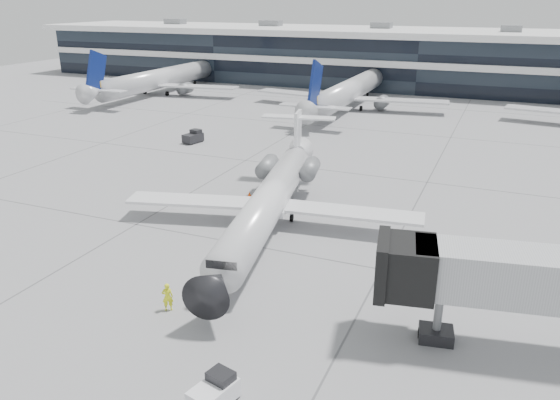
% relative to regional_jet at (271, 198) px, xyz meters
% --- Properties ---
extents(ground, '(220.00, 220.00, 0.00)m').
position_rel_regional_jet_xyz_m(ground, '(-0.08, -4.08, -2.35)').
color(ground, gray).
rests_on(ground, ground).
extents(terminal, '(170.00, 22.00, 10.00)m').
position_rel_regional_jet_xyz_m(terminal, '(-0.08, 77.92, 2.65)').
color(terminal, black).
rests_on(terminal, ground).
extents(bg_jet_left, '(32.00, 40.00, 9.60)m').
position_rel_regional_jet_xyz_m(bg_jet_left, '(-45.08, 50.92, -2.35)').
color(bg_jet_left, silver).
rests_on(bg_jet_left, ground).
extents(bg_jet_center, '(32.00, 40.00, 9.60)m').
position_rel_regional_jet_xyz_m(bg_jet_center, '(-8.08, 50.92, -2.35)').
color(bg_jet_center, silver).
rests_on(bg_jet_center, ground).
extents(regional_jet, '(23.81, 29.68, 6.89)m').
position_rel_regional_jet_xyz_m(regional_jet, '(0.00, 0.00, 0.00)').
color(regional_jet, white).
rests_on(regional_jet, ground).
extents(ramp_worker, '(0.76, 0.68, 1.75)m').
position_rel_regional_jet_xyz_m(ramp_worker, '(-0.44, -13.92, -1.48)').
color(ramp_worker, '#F1FF1A').
rests_on(ramp_worker, ground).
extents(baggage_tug, '(1.83, 2.50, 1.43)m').
position_rel_regional_jet_xyz_m(baggage_tug, '(5.94, -19.76, -1.71)').
color(baggage_tug, white).
rests_on(baggage_tug, ground).
extents(traffic_cone, '(0.44, 0.44, 0.53)m').
position_rel_regional_jet_xyz_m(traffic_cone, '(-4.49, 5.35, -2.10)').
color(traffic_cone, '#FF4E0D').
rests_on(traffic_cone, ground).
extents(far_tug, '(2.01, 2.77, 1.59)m').
position_rel_regional_jet_xyz_m(far_tug, '(-19.70, 20.61, -1.64)').
color(far_tug, black).
rests_on(far_tug, ground).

